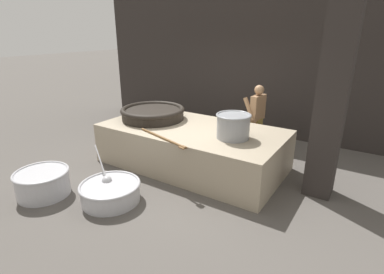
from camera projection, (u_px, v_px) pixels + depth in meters
ground_plane at (192, 165)px, 6.18m from camera, size 60.00×60.00×0.00m
back_wall at (251, 47)px, 7.64m from camera, size 9.42×0.24×4.40m
support_pillar at (338, 61)px, 4.40m from camera, size 0.43×0.43×4.40m
hearth_platform at (192, 146)px, 6.05m from camera, size 3.60×1.86×0.81m
giant_wok_near at (153, 113)px, 6.42m from camera, size 1.37×1.37×0.25m
stock_pot at (233, 126)px, 5.27m from camera, size 0.62×0.62×0.44m
stirring_paddle at (164, 139)px, 5.25m from camera, size 1.27×0.43×0.04m
cook at (257, 116)px, 6.61m from camera, size 0.38×0.58×1.52m
prep_bowl_vegetables at (110, 191)px, 4.82m from camera, size 1.19×0.97×0.73m
prep_bowl_meat at (43, 182)px, 4.99m from camera, size 0.88×0.88×0.43m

